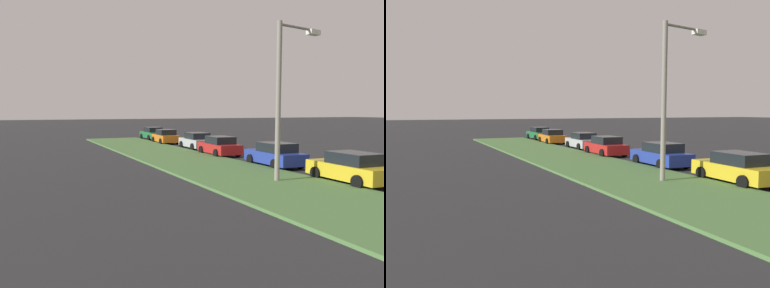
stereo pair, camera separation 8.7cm
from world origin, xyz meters
The scene contains 8 objects.
grass_median centered at (10.00, 8.37, 0.06)m, with size 60.00×6.00×0.12m, color #517F42.
parked_car_yellow centered at (7.15, 4.54, 0.72)m, with size 4.38×2.18×1.47m.
parked_car_blue centered at (13.14, 4.45, 0.72)m, with size 4.37×2.16×1.47m.
parked_car_red centered at (19.70, 4.74, 0.72)m, with size 4.38×2.17×1.47m.
parked_car_silver centered at (24.92, 4.22, 0.72)m, with size 4.38×2.17×1.47m.
parked_car_orange centered at (31.55, 4.67, 0.72)m, with size 4.40×2.21×1.47m.
parked_car_green centered at (37.37, 4.11, 0.72)m, with size 4.32×2.06×1.47m.
streetlight centered at (8.72, 7.34, 4.39)m, with size 0.78×2.86×7.50m.
Camera 1 is at (-6.05, 18.84, 3.40)m, focal length 36.08 mm.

